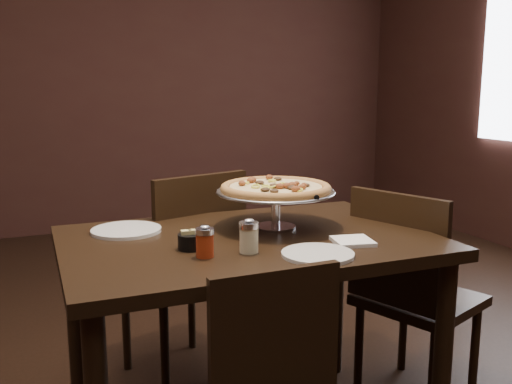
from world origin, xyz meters
name	(u,v)px	position (x,y,z in m)	size (l,w,h in m)	color
room	(260,69)	(0.06, 0.03, 1.40)	(6.04, 7.04, 2.84)	black
dining_table	(249,266)	(-0.04, -0.10, 0.70)	(1.31, 0.89, 0.81)	black
pizza_stand	(276,189)	(0.11, -0.02, 0.96)	(0.45, 0.45, 0.19)	silver
parmesan_shaker	(249,236)	(-0.11, -0.28, 0.87)	(0.06, 0.06, 0.11)	beige
pepper_flake_shaker	(205,242)	(-0.25, -0.27, 0.86)	(0.06, 0.06, 0.10)	maroon
packet_caddy	(190,241)	(-0.27, -0.17, 0.84)	(0.08, 0.08, 0.07)	black
napkin_stack	(353,241)	(0.26, -0.32, 0.82)	(0.13, 0.13, 0.01)	white
plate_left	(126,230)	(-0.43, 0.14, 0.82)	(0.26, 0.26, 0.01)	silver
plate_near	(318,254)	(0.08, -0.40, 0.82)	(0.23, 0.23, 0.01)	silver
serving_spatula	(315,196)	(0.19, -0.17, 0.96)	(0.14, 0.14, 0.02)	silver
chair_far	(187,268)	(-0.11, 0.46, 0.53)	(0.56, 0.56, 0.97)	black
chair_side	(411,290)	(0.69, -0.11, 0.51)	(0.56, 0.56, 0.93)	black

